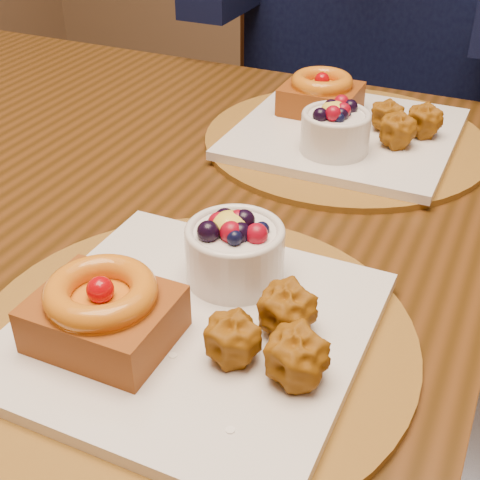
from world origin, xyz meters
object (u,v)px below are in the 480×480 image
(place_setting_far, at_px, (344,128))
(dining_table, at_px, (284,276))
(chair_far, at_px, (333,95))
(place_setting_near, at_px, (192,314))

(place_setting_far, bearing_deg, dining_table, -89.36)
(chair_far, bearing_deg, place_setting_far, -88.14)
(place_setting_near, xyz_separation_m, chair_far, (-0.22, 1.11, -0.22))
(place_setting_far, distance_m, chair_far, 0.74)
(dining_table, height_order, place_setting_far, place_setting_far)
(dining_table, bearing_deg, place_setting_far, 90.64)
(place_setting_near, distance_m, place_setting_far, 0.43)
(dining_table, relative_size, place_setting_near, 4.21)
(chair_far, bearing_deg, dining_table, -92.10)
(dining_table, height_order, place_setting_near, place_setting_near)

